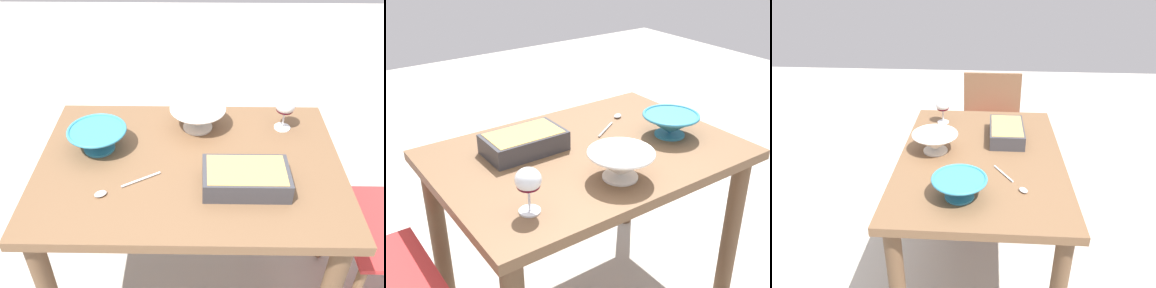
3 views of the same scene
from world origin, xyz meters
TOP-DOWN VIEW (x-y plane):
  - ground_plane at (0.00, 0.00)m, footprint 8.00×8.00m
  - dining_table at (0.00, 0.00)m, footprint 1.16×0.81m
  - wine_glass at (-0.39, -0.24)m, footprint 0.08×0.08m
  - casserole_dish at (-0.20, 0.13)m, footprint 0.30×0.18m
  - mixing_bowl at (-0.03, -0.23)m, footprint 0.23×0.23m
  - small_bowl at (0.36, -0.08)m, footprint 0.23×0.23m
  - serving_spoon at (0.26, 0.16)m, footprint 0.23×0.15m

SIDE VIEW (x-z plane):
  - ground_plane at x=0.00m, z-range 0.00..0.00m
  - dining_table at x=0.00m, z-range 0.24..0.97m
  - serving_spoon at x=0.26m, z-range 0.72..0.74m
  - casserole_dish at x=-0.20m, z-range 0.73..0.81m
  - small_bowl at x=0.36m, z-range 0.73..0.82m
  - mixing_bowl at x=-0.03m, z-range 0.73..0.83m
  - wine_glass at x=-0.39m, z-range 0.75..0.90m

